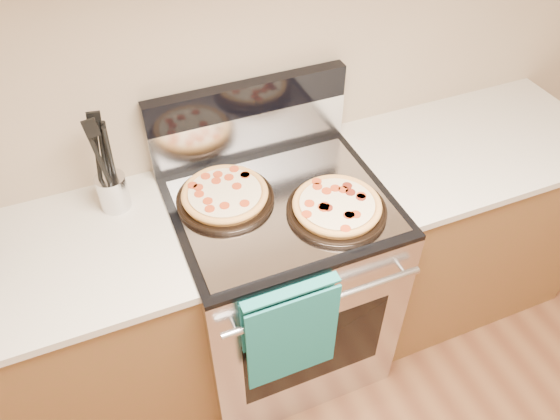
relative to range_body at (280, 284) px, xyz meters
name	(u,v)px	position (x,y,z in m)	size (l,w,h in m)	color
wall_back	(241,44)	(0.00, 0.35, 0.90)	(4.00, 4.00, 0.00)	tan
range_body	(280,284)	(0.00, 0.00, 0.00)	(0.76, 0.68, 0.90)	#B7B7BC
oven_window	(315,350)	(0.00, -0.34, 0.00)	(0.56, 0.01, 0.40)	black
cooktop	(280,203)	(0.00, 0.00, 0.46)	(0.76, 0.68, 0.02)	black
backsplash_lower	(249,132)	(0.00, 0.31, 0.56)	(0.76, 0.06, 0.18)	silver
backsplash_upper	(248,98)	(0.00, 0.31, 0.71)	(0.76, 0.06, 0.12)	black
oven_handle	(325,301)	(0.00, -0.38, 0.35)	(0.03, 0.03, 0.70)	silver
dish_towel	(290,331)	(-0.12, -0.38, 0.25)	(0.32, 0.05, 0.42)	#167268
foil_sheet	(284,206)	(0.00, -0.03, 0.47)	(0.70, 0.55, 0.01)	gray
cabinet_left	(59,351)	(-0.88, 0.03, -0.01)	(1.00, 0.62, 0.88)	brown
countertop_left	(19,273)	(-0.88, 0.03, 0.45)	(1.02, 0.64, 0.03)	beige
cabinet_right	(454,224)	(0.88, 0.03, -0.01)	(1.00, 0.62, 0.88)	brown
countertop_right	(479,144)	(0.88, 0.03, 0.45)	(1.02, 0.64, 0.03)	beige
pepperoni_pizza_back	(225,196)	(-0.18, 0.07, 0.50)	(0.34, 0.34, 0.05)	#C7823D
pepperoni_pizza_front	(337,207)	(0.15, -0.13, 0.50)	(0.34, 0.34, 0.05)	#C7823D
utensil_crock	(113,192)	(-0.54, 0.21, 0.52)	(0.10, 0.10, 0.13)	silver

